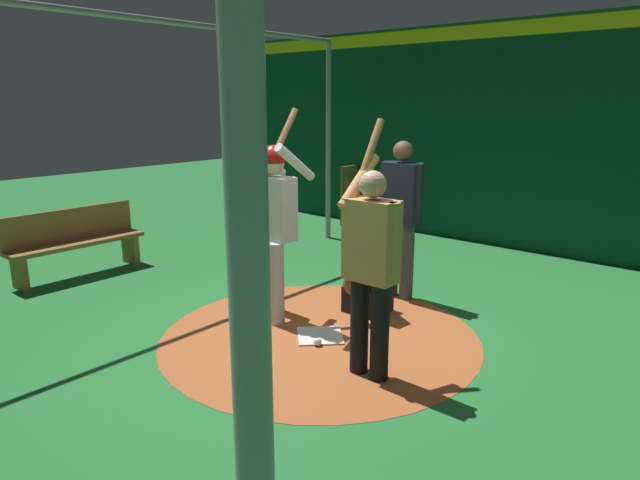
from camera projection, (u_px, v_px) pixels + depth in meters
ground_plane at (320, 337)px, 5.32m from camera, size 27.23×27.23×0.00m
dirt_circle at (320, 336)px, 5.32m from camera, size 3.01×3.01×0.01m
home_plate at (320, 335)px, 5.32m from camera, size 0.59×0.59×0.01m
batter at (275, 215)px, 5.55m from camera, size 0.68×0.49×2.11m
catcher at (366, 281)px, 5.84m from camera, size 0.58×0.40×0.91m
umpire at (401, 211)px, 6.17m from camera, size 0.22×0.49×1.77m
visitor at (371, 260)px, 4.36m from camera, size 0.55×0.50×2.05m
back_wall at (518, 136)px, 8.21m from camera, size 0.22×11.23×3.31m
cage_frame at (320, 100)px, 4.79m from camera, size 6.25×5.02×3.08m
bat_rack at (352, 196)px, 10.11m from camera, size 0.58×0.21×1.05m
bench at (75, 241)px, 7.11m from camera, size 1.70×0.36×0.85m
baseball_0 at (318, 342)px, 5.11m from camera, size 0.07×0.07×0.07m
baseball_1 at (378, 309)px, 5.90m from camera, size 0.07×0.07×0.07m
baseball_2 at (260, 306)px, 5.99m from camera, size 0.07×0.07×0.07m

